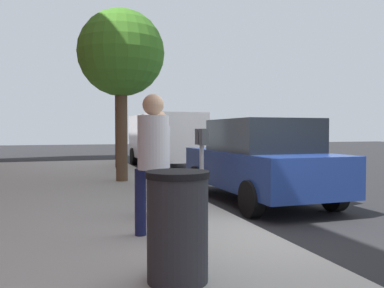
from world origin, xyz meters
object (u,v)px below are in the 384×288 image
object	(u,v)px
parking_meter	(202,153)
parked_van_far	(164,137)
traffic_signal	(119,103)
pedestrian_at_meter	(158,156)
parked_sedan_near	(258,160)
pedestrian_bystander	(153,152)
street_tree	(121,54)
trash_bin	(178,226)

from	to	relation	value
parking_meter	parked_van_far	bearing A→B (deg)	-10.86
parked_van_far	traffic_signal	size ratio (longest dim) A/B	1.45
pedestrian_at_meter	traffic_signal	world-z (taller)	traffic_signal
parked_sedan_near	parked_van_far	xyz separation A→B (m)	(8.18, 0.00, 0.36)
traffic_signal	parked_van_far	bearing A→B (deg)	-67.12
pedestrian_at_meter	pedestrian_bystander	xyz separation A→B (m)	(-0.97, 0.30, 0.12)
parking_meter	street_tree	size ratio (longest dim) A/B	0.30
trash_bin	parked_van_far	bearing A→B (deg)	-13.80
street_tree	parked_van_far	bearing A→B (deg)	-26.60
traffic_signal	pedestrian_at_meter	bearing A→B (deg)	175.69
pedestrian_bystander	parked_sedan_near	size ratio (longest dim) A/B	0.42
trash_bin	traffic_signal	bearing A→B (deg)	-5.46
pedestrian_bystander	parked_sedan_near	distance (m)	3.93
pedestrian_at_meter	parked_van_far	xyz separation A→B (m)	(9.83, -2.61, 0.12)
parking_meter	street_tree	world-z (taller)	street_tree
pedestrian_at_meter	traffic_signal	xyz separation A→B (m)	(9.02, -0.68, 1.44)
street_tree	pedestrian_bystander	bearing A→B (deg)	175.54
parked_van_far	trash_bin	bearing A→B (deg)	166.20
pedestrian_at_meter	parked_sedan_near	size ratio (longest dim) A/B	0.39
parking_meter	trash_bin	world-z (taller)	parking_meter
parked_sedan_near	traffic_signal	size ratio (longest dim) A/B	1.22
traffic_signal	trash_bin	size ratio (longest dim) A/B	3.56
parked_van_far	street_tree	size ratio (longest dim) A/B	1.11
street_tree	traffic_signal	distance (m)	4.23
pedestrian_at_meter	parked_sedan_near	xyz separation A→B (m)	(1.65, -2.61, -0.24)
parking_meter	street_tree	xyz separation A→B (m)	(4.90, 0.57, 2.44)
trash_bin	parked_sedan_near	bearing A→B (deg)	-36.10
parking_meter	pedestrian_bystander	xyz separation A→B (m)	(-1.02, 1.03, 0.09)
parked_van_far	traffic_signal	xyz separation A→B (m)	(-0.81, 1.93, 1.32)
traffic_signal	trash_bin	distance (m)	11.74
pedestrian_bystander	parked_van_far	distance (m)	11.19
parked_sedan_near	street_tree	bearing A→B (deg)	36.53
pedestrian_at_meter	trash_bin	size ratio (longest dim) A/B	1.68
parked_van_far	traffic_signal	bearing A→B (deg)	112.88
pedestrian_bystander	traffic_signal	xyz separation A→B (m)	(9.99, -0.98, 1.32)
street_tree	trash_bin	world-z (taller)	street_tree
pedestrian_at_meter	trash_bin	xyz separation A→B (m)	(-2.51, 0.42, -0.48)
pedestrian_at_meter	pedestrian_bystander	distance (m)	1.03
parked_van_far	pedestrian_at_meter	bearing A→B (deg)	165.13
pedestrian_bystander	street_tree	size ratio (longest dim) A/B	0.40
pedestrian_at_meter	trash_bin	distance (m)	2.59
traffic_signal	parked_sedan_near	bearing A→B (deg)	-165.33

